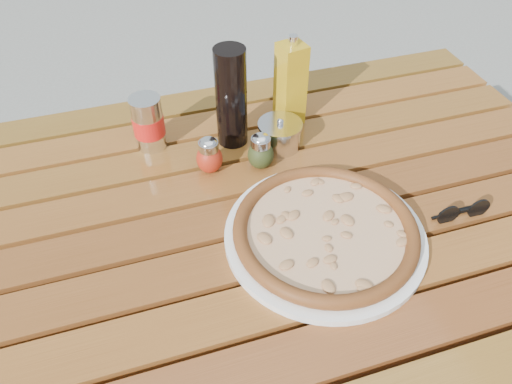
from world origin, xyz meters
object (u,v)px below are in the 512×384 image
object	(u,v)px
pizza	(325,230)
olive_oil_cruet	(290,84)
plate	(325,236)
oregano_shaker	(261,152)
dark_bottle	(231,98)
soda_can	(148,123)
parmesan_tin	(280,134)
table	(259,237)
pepper_shaker	(209,156)
sunglasses	(462,212)

from	to	relation	value
pizza	olive_oil_cruet	size ratio (longest dim) A/B	1.62
plate	oregano_shaker	world-z (taller)	oregano_shaker
plate	dark_bottle	size ratio (longest dim) A/B	1.64
dark_bottle	soda_can	xyz separation A→B (m)	(-0.17, 0.04, -0.05)
oregano_shaker	parmesan_tin	size ratio (longest dim) A/B	0.76
plate	pizza	world-z (taller)	pizza
table	oregano_shaker	size ratio (longest dim) A/B	17.07
pepper_shaker	dark_bottle	distance (m)	0.13
sunglasses	dark_bottle	bearing A→B (deg)	135.74
dark_bottle	soda_can	size ratio (longest dim) A/B	1.83
plate	dark_bottle	bearing A→B (deg)	103.57
plate	soda_can	xyz separation A→B (m)	(-0.25, 0.36, 0.05)
soda_can	parmesan_tin	xyz separation A→B (m)	(0.27, -0.09, -0.03)
parmesan_tin	soda_can	bearing A→B (deg)	162.17
pepper_shaker	oregano_shaker	bearing A→B (deg)	-10.64
plate	pizza	size ratio (longest dim) A/B	1.06
oregano_shaker	soda_can	bearing A→B (deg)	146.08
olive_oil_cruet	parmesan_tin	xyz separation A→B (m)	(-0.05, -0.08, -0.07)
pepper_shaker	olive_oil_cruet	bearing A→B (deg)	28.34
pepper_shaker	dark_bottle	world-z (taller)	dark_bottle
table	plate	distance (m)	0.16
soda_can	sunglasses	distance (m)	0.65
olive_oil_cruet	pizza	bearing A→B (deg)	-100.14
olive_oil_cruet	plate	bearing A→B (deg)	-100.14
table	dark_bottle	distance (m)	0.29
soda_can	sunglasses	size ratio (longest dim) A/B	1.09
sunglasses	oregano_shaker	bearing A→B (deg)	142.66
pizza	soda_can	world-z (taller)	soda_can
parmesan_tin	sunglasses	size ratio (longest dim) A/B	0.97
table	sunglasses	bearing A→B (deg)	-20.41
dark_bottle	olive_oil_cruet	size ratio (longest dim) A/B	1.05
table	parmesan_tin	world-z (taller)	parmesan_tin
sunglasses	plate	bearing A→B (deg)	175.64
pizza	pepper_shaker	xyz separation A→B (m)	(-0.15, 0.25, 0.02)
pepper_shaker	oregano_shaker	distance (m)	0.11
plate	soda_can	distance (m)	0.45
pepper_shaker	sunglasses	distance (m)	0.50
soda_can	parmesan_tin	world-z (taller)	soda_can
dark_bottle	soda_can	bearing A→B (deg)	168.52
table	plate	bearing A→B (deg)	-48.75
table	plate	size ratio (longest dim) A/B	3.89
soda_can	oregano_shaker	bearing A→B (deg)	-33.92
sunglasses	table	bearing A→B (deg)	161.47
table	pizza	bearing A→B (deg)	-48.75
pizza	soda_can	xyz separation A→B (m)	(-0.25, 0.36, 0.04)
pepper_shaker	plate	bearing A→B (deg)	-58.35
pizza	olive_oil_cruet	distance (m)	0.37
olive_oil_cruet	parmesan_tin	distance (m)	0.12
pizza	olive_oil_cruet	world-z (taller)	olive_oil_cruet
dark_bottle	sunglasses	world-z (taller)	dark_bottle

